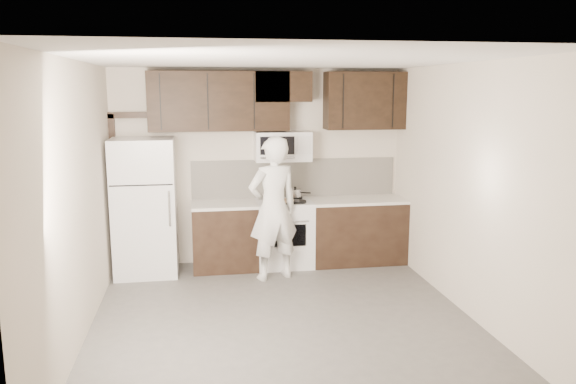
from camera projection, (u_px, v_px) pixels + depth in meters
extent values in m
plane|color=#52504D|center=(284.00, 322.00, 5.91)|extent=(4.50, 4.50, 0.00)
plane|color=beige|center=(259.00, 167.00, 7.85)|extent=(4.00, 0.00, 4.00)
plane|color=white|center=(284.00, 60.00, 5.42)|extent=(4.50, 4.50, 0.00)
cube|color=black|center=(225.00, 237.00, 7.63)|extent=(0.87, 0.62, 0.87)
cube|color=black|center=(357.00, 232.00, 7.93)|extent=(1.32, 0.62, 0.87)
cube|color=silver|center=(224.00, 204.00, 7.55)|extent=(0.87, 0.64, 0.04)
cube|color=silver|center=(357.00, 200.00, 7.84)|extent=(1.32, 0.64, 0.04)
cube|color=silver|center=(284.00, 234.00, 7.76)|extent=(0.76, 0.62, 0.89)
cube|color=silver|center=(284.00, 202.00, 7.68)|extent=(0.76, 0.62, 0.02)
cube|color=black|center=(288.00, 236.00, 7.45)|extent=(0.50, 0.01, 0.30)
cylinder|color=silver|center=(288.00, 222.00, 7.38)|extent=(0.55, 0.02, 0.02)
cylinder|color=black|center=(272.00, 203.00, 7.50)|extent=(0.20, 0.20, 0.03)
cylinder|color=black|center=(299.00, 202.00, 7.56)|extent=(0.20, 0.20, 0.03)
cylinder|color=black|center=(270.00, 198.00, 7.79)|extent=(0.20, 0.20, 0.03)
cylinder|color=black|center=(295.00, 197.00, 7.85)|extent=(0.20, 0.20, 0.03)
cube|color=silver|center=(295.00, 178.00, 7.95)|extent=(2.90, 0.02, 0.54)
cube|color=black|center=(219.00, 101.00, 7.43)|extent=(1.85, 0.35, 0.78)
cube|color=black|center=(365.00, 101.00, 7.74)|extent=(1.10, 0.35, 0.78)
cube|color=black|center=(282.00, 87.00, 7.53)|extent=(0.76, 0.35, 0.40)
cube|color=silver|center=(283.00, 146.00, 7.66)|extent=(0.76, 0.38, 0.40)
cube|color=black|center=(277.00, 146.00, 7.45)|extent=(0.46, 0.01, 0.24)
cube|color=silver|center=(304.00, 145.00, 7.50)|extent=(0.18, 0.01, 0.24)
cylinder|color=silver|center=(278.00, 158.00, 7.45)|extent=(0.46, 0.02, 0.02)
cube|color=silver|center=(145.00, 207.00, 7.34)|extent=(0.80, 0.72, 1.80)
cube|color=black|center=(141.00, 185.00, 6.92)|extent=(0.77, 0.01, 0.02)
cylinder|color=silver|center=(169.00, 209.00, 7.00)|extent=(0.03, 0.03, 0.45)
cube|color=black|center=(115.00, 192.00, 7.55)|extent=(0.08, 0.08, 2.10)
cube|color=black|center=(127.00, 115.00, 7.40)|extent=(0.50, 0.08, 0.08)
cylinder|color=silver|center=(295.00, 194.00, 7.84)|extent=(0.18, 0.18, 0.14)
sphere|color=black|center=(295.00, 188.00, 7.82)|extent=(0.04, 0.04, 0.04)
cylinder|color=black|center=(305.00, 193.00, 7.81)|extent=(0.16, 0.08, 0.02)
cube|color=black|center=(285.00, 202.00, 7.56)|extent=(0.37, 0.28, 0.02)
cylinder|color=beige|center=(285.00, 201.00, 7.56)|extent=(0.25, 0.25, 0.02)
imported|color=white|center=(273.00, 209.00, 7.13)|extent=(0.78, 0.63, 1.84)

